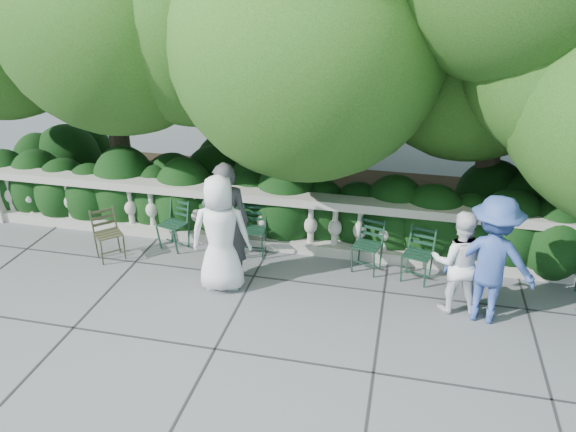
% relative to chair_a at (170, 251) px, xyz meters
% --- Properties ---
extents(ground, '(90.00, 90.00, 0.00)m').
position_rel_chair_a_xyz_m(ground, '(2.10, -1.26, 0.00)').
color(ground, '#515459').
rests_on(ground, ground).
extents(balustrade, '(12.00, 0.44, 1.00)m').
position_rel_chair_a_xyz_m(balustrade, '(2.10, 0.54, 0.49)').
color(balustrade, '#9E998E').
rests_on(balustrade, ground).
extents(shrub_hedge, '(15.00, 2.60, 1.70)m').
position_rel_chair_a_xyz_m(shrub_hedge, '(2.10, 1.74, 0.00)').
color(shrub_hedge, black).
rests_on(shrub_hedge, ground).
extents(chair_a, '(0.56, 0.59, 0.84)m').
position_rel_chair_a_xyz_m(chair_a, '(0.00, 0.00, 0.00)').
color(chair_a, black).
rests_on(chair_a, ground).
extents(chair_b, '(0.48, 0.52, 0.84)m').
position_rel_chair_a_xyz_m(chair_b, '(1.42, 0.08, 0.00)').
color(chair_b, black).
rests_on(chair_b, ground).
extents(chair_c, '(0.54, 0.57, 0.84)m').
position_rel_chair_a_xyz_m(chair_c, '(3.24, -0.03, 0.00)').
color(chair_c, black).
rests_on(chair_c, ground).
extents(chair_d, '(0.48, 0.51, 0.84)m').
position_rel_chair_a_xyz_m(chair_d, '(0.97, -0.04, 0.00)').
color(chair_d, black).
rests_on(chair_d, ground).
extents(chair_e, '(0.55, 0.58, 0.84)m').
position_rel_chair_a_xyz_m(chair_e, '(4.01, -0.15, 0.00)').
color(chair_e, black).
rests_on(chair_e, ground).
extents(chair_weathered, '(0.65, 0.65, 0.84)m').
position_rel_chair_a_xyz_m(chair_weathered, '(-0.73, -0.53, 0.00)').
color(chair_weathered, black).
rests_on(chair_weathered, ground).
extents(person_businessman, '(0.96, 0.72, 1.78)m').
position_rel_chair_a_xyz_m(person_businessman, '(1.24, -0.83, 0.89)').
color(person_businessman, white).
rests_on(person_businessman, ground).
extents(person_woman_grey, '(0.76, 0.58, 1.88)m').
position_rel_chair_a_xyz_m(person_woman_grey, '(1.23, -0.55, 0.94)').
color(person_woman_grey, '#39393D').
rests_on(person_woman_grey, ground).
extents(person_casual_man, '(0.75, 0.60, 1.51)m').
position_rel_chair_a_xyz_m(person_casual_man, '(4.56, -0.66, 0.75)').
color(person_casual_man, white).
rests_on(person_casual_man, ground).
extents(person_older_blue, '(1.25, 0.84, 1.80)m').
position_rel_chair_a_xyz_m(person_older_blue, '(4.96, -0.78, 0.90)').
color(person_older_blue, '#304992').
rests_on(person_older_blue, ground).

